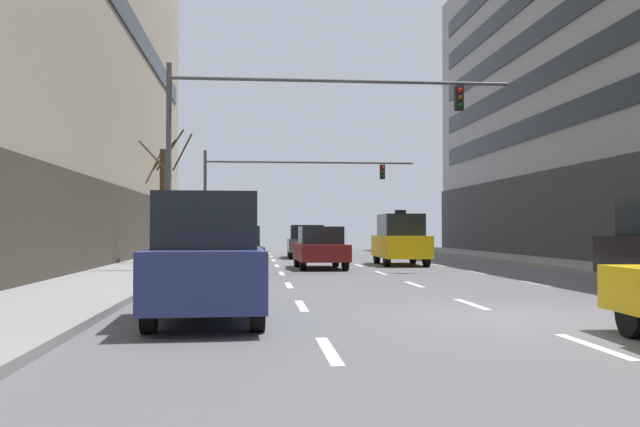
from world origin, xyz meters
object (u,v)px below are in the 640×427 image
car_driving_2 (242,242)px  street_tree_0 (163,200)px  traffic_signal_0 (278,124)px  car_driving_3 (207,258)px  traffic_signal_1 (277,181)px  car_driving_6 (306,242)px  car_driving_0 (320,248)px  taxi_driving_5 (400,240)px  car_driving_1 (235,251)px

car_driving_2 → street_tree_0: 9.52m
car_driving_2 → traffic_signal_0: (1.46, -14.08, 4.17)m
car_driving_3 → traffic_signal_1: bearing=86.1°
car_driving_2 → car_driving_6: bearing=-23.1°
traffic_signal_1 → traffic_signal_0: bearing=-91.6°
car_driving_0 → car_driving_3: size_ratio=1.00×
taxi_driving_5 → car_driving_3: bearing=-111.3°
car_driving_6 → street_tree_0: street_tree_0 is taller
car_driving_0 → car_driving_2: bearing=105.3°
taxi_driving_5 → street_tree_0: street_tree_0 is taller
car_driving_1 → car_driving_6: car_driving_6 is taller
car_driving_0 → car_driving_6: bearing=88.8°
car_driving_0 → car_driving_3: (-3.20, -14.89, 0.23)m
traffic_signal_0 → car_driving_0: bearing=58.3°
car_driving_0 → taxi_driving_5: bearing=34.0°
car_driving_0 → car_driving_2: car_driving_2 is taller
car_driving_1 → traffic_signal_0: (1.43, 0.52, 4.21)m
car_driving_2 → car_driving_3: bearing=-90.2°
car_driving_2 → traffic_signal_0: traffic_signal_0 is taller
car_driving_6 → car_driving_3: bearing=-97.8°
car_driving_3 → taxi_driving_5: 18.55m
car_driving_2 → street_tree_0: street_tree_0 is taller
car_driving_0 → traffic_signal_1: bearing=94.6°
car_driving_3 → street_tree_0: street_tree_0 is taller
car_driving_0 → car_driving_6: (0.20, 9.98, 0.06)m
car_driving_3 → car_driving_2: bearing=89.8°
car_driving_2 → street_tree_0: bearing=-108.5°
car_driving_2 → traffic_signal_1: traffic_signal_1 is taller
car_driving_0 → traffic_signal_0: bearing=-121.7°
car_driving_1 → car_driving_3: size_ratio=1.01×
car_driving_1 → taxi_driving_5: size_ratio=0.98×
car_driving_0 → traffic_signal_1: traffic_signal_1 is taller
car_driving_2 → taxi_driving_5: bearing=-53.5°
car_driving_0 → car_driving_6: size_ratio=0.93×
car_driving_1 → traffic_signal_1: traffic_signal_1 is taller
car_driving_2 → car_driving_3: 26.29m
car_driving_2 → car_driving_3: size_ratio=1.05×
car_driving_3 → traffic_signal_0: size_ratio=0.36×
car_driving_1 → traffic_signal_1: size_ratio=0.35×
car_driving_6 → traffic_signal_1: bearing=107.1°
traffic_signal_1 → street_tree_0: size_ratio=2.24×
traffic_signal_1 → car_driving_3: bearing=-93.9°
taxi_driving_5 → car_driving_6: taxi_driving_5 is taller
car_driving_2 → car_driving_6: car_driving_6 is taller
traffic_signal_1 → car_driving_0: bearing=-85.4°
car_driving_3 → street_tree_0: size_ratio=0.78×
car_driving_3 → car_driving_6: size_ratio=0.93×
car_driving_2 → taxi_driving_5: taxi_driving_5 is taller
street_tree_0 → car_driving_6: bearing=49.8°
traffic_signal_0 → car_driving_2: bearing=95.9°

